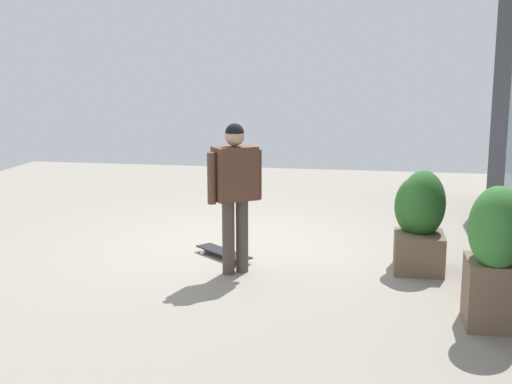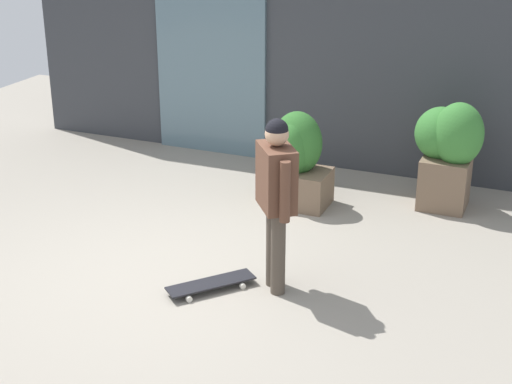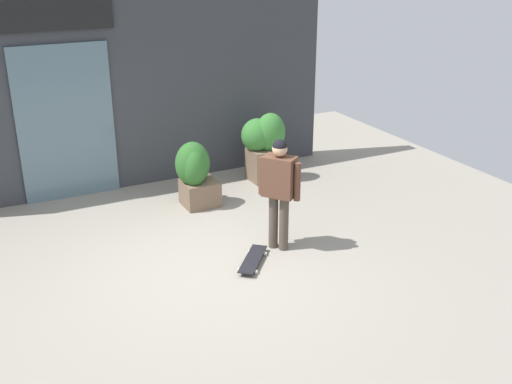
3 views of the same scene
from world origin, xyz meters
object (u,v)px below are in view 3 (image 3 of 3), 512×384
object	(u,v)px
skateboard	(253,259)
planter_box_left	(195,173)
skateboarder	(279,184)
planter_box_right	(264,143)

from	to	relation	value
skateboard	planter_box_left	distance (m)	2.23
skateboarder	planter_box_right	bearing A→B (deg)	-149.90
planter_box_left	skateboard	bearing A→B (deg)	-91.20
skateboarder	skateboard	distance (m)	1.08
skateboard	planter_box_right	world-z (taller)	planter_box_right
planter_box_left	planter_box_right	world-z (taller)	planter_box_right
skateboarder	skateboard	bearing A→B (deg)	-11.66
skateboarder	planter_box_left	bearing A→B (deg)	-112.88
skateboard	skateboarder	bearing A→B (deg)	155.94
skateboarder	skateboard	world-z (taller)	skateboarder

